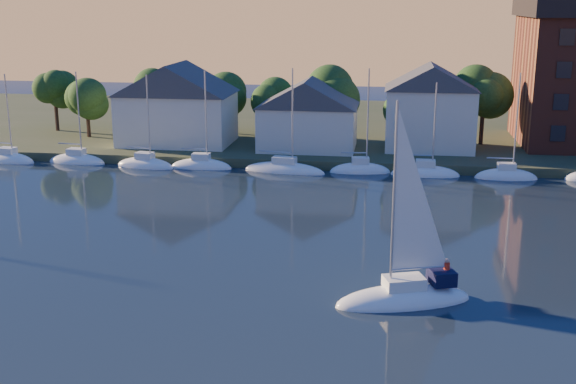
% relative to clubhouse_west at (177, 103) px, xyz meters
% --- Properties ---
extents(shoreline_land, '(160.00, 50.00, 2.00)m').
position_rel_clubhouse_west_xyz_m(shoreline_land, '(22.00, 17.00, -5.93)').
color(shoreline_land, '#334025').
rests_on(shoreline_land, ground).
extents(wooden_dock, '(120.00, 3.00, 1.00)m').
position_rel_clubhouse_west_xyz_m(wooden_dock, '(22.00, -6.00, -5.93)').
color(wooden_dock, brown).
rests_on(wooden_dock, ground).
extents(clubhouse_west, '(13.65, 9.45, 9.64)m').
position_rel_clubhouse_west_xyz_m(clubhouse_west, '(0.00, 0.00, 0.00)').
color(clubhouse_west, silver).
rests_on(clubhouse_west, shoreline_land).
extents(clubhouse_centre, '(11.55, 8.40, 8.08)m').
position_rel_clubhouse_west_xyz_m(clubhouse_centre, '(16.00, -1.00, -0.80)').
color(clubhouse_centre, silver).
rests_on(clubhouse_centre, shoreline_land).
extents(clubhouse_east, '(10.50, 8.40, 9.80)m').
position_rel_clubhouse_west_xyz_m(clubhouse_east, '(30.00, 1.00, 0.07)').
color(clubhouse_east, silver).
rests_on(clubhouse_east, shoreline_land).
extents(tree_line, '(93.40, 5.40, 8.90)m').
position_rel_clubhouse_west_xyz_m(tree_line, '(24.00, 5.00, 1.24)').
color(tree_line, '#3B261A').
rests_on(tree_line, shoreline_land).
extents(moored_fleet, '(79.50, 2.40, 12.05)m').
position_rel_clubhouse_west_xyz_m(moored_fleet, '(18.00, -9.00, -5.83)').
color(moored_fleet, white).
rests_on(moored_fleet, ground).
extents(hero_sailboat, '(8.99, 5.40, 13.46)m').
position_rel_clubhouse_west_xyz_m(hero_sailboat, '(26.90, -42.26, -5.36)').
color(hero_sailboat, white).
rests_on(hero_sailboat, ground).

